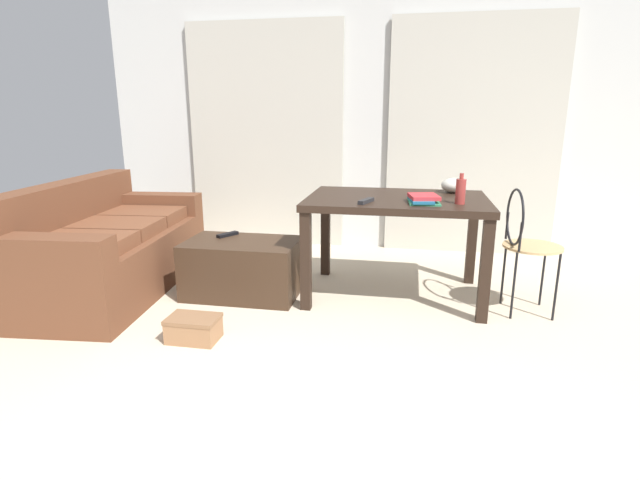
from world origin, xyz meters
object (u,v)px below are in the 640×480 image
object	(u,v)px
shoebox	(194,328)
bottle_near	(461,191)
book_stack	(423,199)
couch	(106,249)
tv_remote_on_table	(366,201)
tv_remote_primary	(228,234)
craft_table	(397,211)
coffee_table	(243,268)
bowl	(454,185)
wire_chair	(524,236)

from	to	relation	value
shoebox	bottle_near	bearing A→B (deg)	27.19
book_stack	shoebox	bearing A→B (deg)	-149.06
couch	shoebox	xyz separation A→B (m)	(1.03, -0.71, -0.25)
bottle_near	tv_remote_on_table	size ratio (longest dim) A/B	1.11
couch	book_stack	world-z (taller)	couch
tv_remote_primary	book_stack	bearing A→B (deg)	26.02
shoebox	craft_table	bearing A→B (deg)	40.70
tv_remote_on_table	craft_table	bearing A→B (deg)	72.02
coffee_table	bowl	bearing A→B (deg)	18.04
tv_remote_primary	couch	bearing A→B (deg)	-137.07
tv_remote_on_table	shoebox	size ratio (longest dim) A/B	0.60
tv_remote_primary	shoebox	bearing A→B (deg)	-52.10
wire_chair	book_stack	world-z (taller)	wire_chair
book_stack	couch	bearing A→B (deg)	-177.93
tv_remote_on_table	tv_remote_primary	xyz separation A→B (m)	(-1.07, 0.18, -0.33)
craft_table	shoebox	distance (m)	1.63
wire_chair	shoebox	world-z (taller)	wire_chair
bowl	shoebox	world-z (taller)	bowl
coffee_table	tv_remote_on_table	world-z (taller)	tv_remote_on_table
bottle_near	tv_remote_on_table	world-z (taller)	bottle_near
craft_table	book_stack	distance (m)	0.29
book_stack	wire_chair	bearing A→B (deg)	2.72
coffee_table	shoebox	xyz separation A→B (m)	(-0.04, -0.79, -0.13)
wire_chair	bowl	xyz separation A→B (m)	(-0.44, 0.46, 0.26)
bowl	tv_remote_primary	xyz separation A→B (m)	(-1.69, -0.37, -0.37)
bowl	tv_remote_on_table	distance (m)	0.83
wire_chair	book_stack	bearing A→B (deg)	-177.28
couch	tv_remote_primary	size ratio (longest dim) A/B	10.20
couch	wire_chair	distance (m)	3.05
tv_remote_on_table	tv_remote_primary	size ratio (longest dim) A/B	1.01
couch	bottle_near	size ratio (longest dim) A/B	9.07
book_stack	tv_remote_primary	bearing A→B (deg)	175.46
craft_table	book_stack	xyz separation A→B (m)	(0.18, -0.19, 0.12)
coffee_table	tv_remote_primary	world-z (taller)	tv_remote_primary
craft_table	bowl	distance (m)	0.53
wire_chair	book_stack	distance (m)	0.71
tv_remote_primary	wire_chair	bearing A→B (deg)	28.32
tv_remote_on_table	shoebox	distance (m)	1.38
wire_chair	bowl	world-z (taller)	same
tv_remote_primary	shoebox	xyz separation A→B (m)	(0.12, -0.91, -0.35)
craft_table	tv_remote_primary	bearing A→B (deg)	-176.43
bottle_near	bowl	xyz separation A→B (m)	(-0.01, 0.48, -0.03)
couch	bowl	distance (m)	2.70
craft_table	tv_remote_primary	distance (m)	1.29
book_stack	bottle_near	bearing A→B (deg)	2.47
bottle_near	shoebox	world-z (taller)	bottle_near
bowl	shoebox	distance (m)	2.15
wire_chair	bottle_near	distance (m)	0.52
couch	wire_chair	size ratio (longest dim) A/B	2.16
bottle_near	book_stack	bearing A→B (deg)	-177.53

